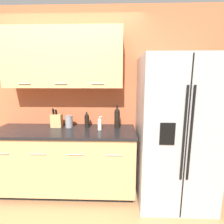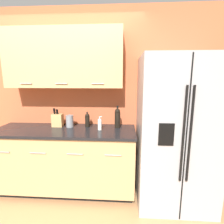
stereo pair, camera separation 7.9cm
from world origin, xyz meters
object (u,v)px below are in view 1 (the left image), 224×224
object	(u,v)px
steel_canister	(69,121)
refrigerator	(174,131)
soap_dispenser	(100,124)
oil_bottle	(87,120)
wine_bottle	(117,118)
knife_block	(57,120)

from	to	relation	value
steel_canister	refrigerator	bearing A→B (deg)	-8.32
refrigerator	steel_canister	distance (m)	1.44
soap_dispenser	oil_bottle	bearing A→B (deg)	144.30
wine_bottle	soap_dispenser	size ratio (longest dim) A/B	1.68
knife_block	wine_bottle	bearing A→B (deg)	-0.05
steel_canister	knife_block	bearing A→B (deg)	176.65
refrigerator	wine_bottle	size ratio (longest dim) A/B	5.95
knife_block	wine_bottle	distance (m)	0.87
knife_block	wine_bottle	world-z (taller)	wine_bottle
wine_bottle	soap_dispenser	world-z (taller)	wine_bottle
oil_bottle	knife_block	bearing A→B (deg)	-178.06
wine_bottle	steel_canister	world-z (taller)	wine_bottle
oil_bottle	refrigerator	bearing A→B (deg)	-11.27
refrigerator	soap_dispenser	xyz separation A→B (m)	(-0.98, 0.09, 0.06)
oil_bottle	steel_canister	distance (m)	0.25
knife_block	steel_canister	xyz separation A→B (m)	(0.18, -0.01, -0.01)
refrigerator	soap_dispenser	bearing A→B (deg)	174.63
oil_bottle	steel_canister	bearing A→B (deg)	-174.26
refrigerator	steel_canister	bearing A→B (deg)	171.68
steel_canister	oil_bottle	bearing A→B (deg)	5.74
soap_dispenser	oil_bottle	size ratio (longest dim) A/B	0.87
wine_bottle	oil_bottle	xyz separation A→B (m)	(-0.43, 0.02, -0.04)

